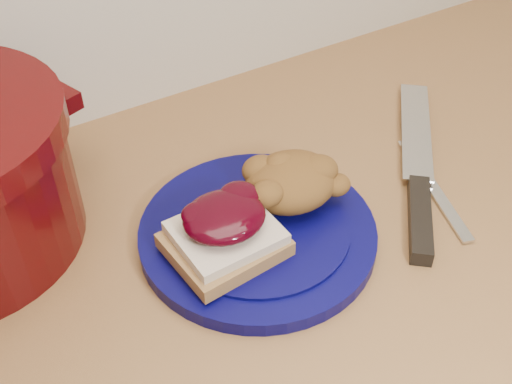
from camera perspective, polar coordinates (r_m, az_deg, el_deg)
plate at (r=0.71m, az=0.14°, el=-3.70°), size 0.26×0.26×0.02m
sandwich at (r=0.66m, az=-2.81°, el=-3.52°), size 0.12×0.11×0.06m
stuffing_mound at (r=0.71m, az=3.13°, el=0.92°), size 0.11×0.09×0.05m
chef_knife at (r=0.78m, az=14.27°, el=0.04°), size 0.24×0.28×0.02m
butter_knife at (r=0.80m, az=15.46°, el=0.41°), size 0.07×0.18×0.00m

